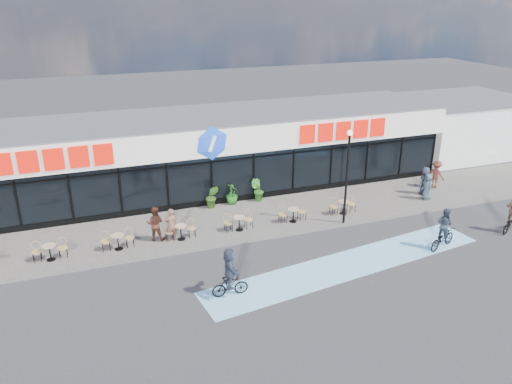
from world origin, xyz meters
TOP-DOWN VIEW (x-y plane):
  - ground at (0.00, 0.00)m, footprint 120.00×120.00m
  - sidewalk at (0.00, 4.50)m, footprint 44.00×5.00m
  - bike_lane at (4.00, -1.50)m, footprint 14.17×4.13m
  - building at (-0.00, 9.93)m, footprint 30.60×6.57m
  - neighbour_building at (20.50, 11.00)m, footprint 9.20×7.20m
  - lamp_post at (5.85, 2.30)m, footprint 0.28×0.28m
  - bistro_set_1 at (-8.58, 3.40)m, footprint 1.54×0.62m
  - bistro_set_2 at (-5.59, 3.40)m, footprint 1.54×0.62m
  - bistro_set_3 at (-2.59, 3.40)m, footprint 1.54×0.62m
  - bistro_set_4 at (0.40, 3.40)m, footprint 1.54×0.62m
  - bistro_set_5 at (3.39, 3.40)m, footprint 1.54×0.62m
  - bistro_set_6 at (6.38, 3.40)m, footprint 1.54×0.62m
  - potted_plant_left at (-0.13, 6.55)m, footprint 0.88×0.79m
  - potted_plant_mid at (2.62, 6.68)m, footprint 0.89×0.82m
  - potted_plant_right at (1.07, 6.73)m, footprint 0.85×0.85m
  - patron_left at (-3.04, 3.39)m, footprint 0.65×0.47m
  - patron_right at (-3.76, 3.67)m, footprint 1.03×0.92m
  - pedestrian_a at (11.97, 3.49)m, footprint 0.60×0.83m
  - pedestrian_b at (13.71, 4.93)m, footprint 0.99×1.26m
  - pedestrian_c at (12.37, 4.25)m, footprint 0.95×0.78m
  - cyclist_a at (8.96, -1.61)m, footprint 1.98×1.27m
  - cyclist_b at (13.46, -1.32)m, footprint 1.88×1.26m
  - cyclist_c at (-1.73, -2.04)m, footprint 1.52×1.57m

SIDE VIEW (x-z plane):
  - ground at x=0.00m, z-range 0.00..0.00m
  - bike_lane at x=4.00m, z-range 0.00..0.01m
  - sidewalk at x=0.00m, z-range 0.00..0.10m
  - bistro_set_1 at x=-8.58m, z-range 0.11..1.01m
  - bistro_set_2 at x=-5.59m, z-range 0.11..1.01m
  - bistro_set_3 at x=-2.59m, z-range 0.11..1.01m
  - bistro_set_4 at x=0.40m, z-range 0.11..1.01m
  - bistro_set_5 at x=3.39m, z-range 0.11..1.01m
  - bistro_set_6 at x=6.38m, z-range 0.11..1.01m
  - potted_plant_right at x=1.07m, z-range 0.10..1.32m
  - potted_plant_mid at x=2.62m, z-range 0.10..1.39m
  - potted_plant_left at x=-0.13m, z-range 0.10..1.43m
  - cyclist_a at x=8.96m, z-range -0.24..1.83m
  - cyclist_b at x=13.46m, z-range -0.22..1.89m
  - pedestrian_a at x=11.97m, z-range 0.10..1.69m
  - patron_left at x=-3.04m, z-range 0.10..1.77m
  - pedestrian_c at x=12.37m, z-range 0.10..1.78m
  - pedestrian_b at x=13.71m, z-range 0.10..1.81m
  - patron_right at x=-3.76m, z-range 0.10..1.85m
  - cyclist_c at x=-1.73m, z-range -0.03..2.08m
  - neighbour_building at x=20.50m, z-range 0.01..4.12m
  - building at x=0.00m, z-range -0.04..4.71m
  - lamp_post at x=5.85m, z-range 0.58..5.59m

